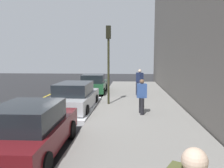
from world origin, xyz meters
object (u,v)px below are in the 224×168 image
Objects in this scene: parked_car_maroon at (30,130)px; pedestrian_blue_coat at (142,95)px; pedestrian_navy_coat at (140,81)px; traffic_light_pole at (108,52)px; parked_car_green at (94,84)px; parked_car_silver at (75,97)px.

parked_car_maroon is 2.63× the size of pedestrian_blue_coat.
traffic_light_pole is at bearing 150.63° from pedestrian_navy_coat.
traffic_light_pole is (-3.39, 1.91, 1.99)m from pedestrian_navy_coat.
parked_car_green is at bearing 19.10° from traffic_light_pole.
parked_car_green is at bearing -0.68° from parked_car_silver.
parked_car_maroon is 5.47m from parked_car_silver.
parked_car_maroon is at bearing -179.99° from parked_car_silver.
parked_car_maroon and parked_car_green have the same top height.
parked_car_silver is 3.52m from pedestrian_blue_coat.
pedestrian_blue_coat is at bearing -36.63° from parked_car_maroon.
pedestrian_blue_coat is 3.52m from traffic_light_pole.
pedestrian_blue_coat is at bearing -153.79° from parked_car_green.
pedestrian_blue_coat is at bearing -141.79° from traffic_light_pole.
parked_car_maroon is 1.03× the size of parked_car_green.
pedestrian_navy_coat is at bearing -1.59° from pedestrian_blue_coat.
parked_car_silver is at bearing 74.77° from pedestrian_blue_coat.
parked_car_green is at bearing 72.23° from pedestrian_navy_coat.
parked_car_silver is at bearing 128.72° from traffic_light_pole.
traffic_light_pole is (6.78, -1.63, 2.35)m from parked_car_maroon.
parked_car_silver is at bearing 143.02° from pedestrian_navy_coat.
parked_car_silver is at bearing 179.32° from parked_car_green.
parked_car_silver is 5.81m from parked_car_green.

